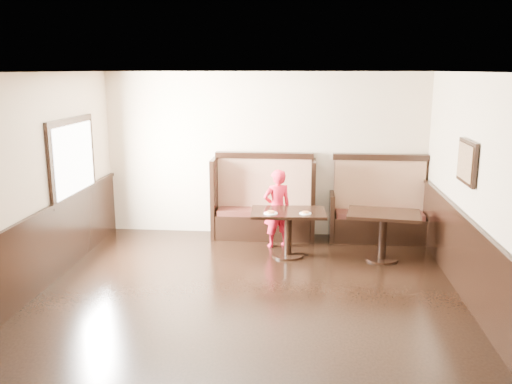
# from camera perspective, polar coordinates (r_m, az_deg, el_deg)

# --- Properties ---
(ground) EXTENTS (7.00, 7.00, 0.00)m
(ground) POSITION_cam_1_polar(r_m,az_deg,el_deg) (6.39, -1.56, -13.53)
(ground) COLOR black
(ground) RESTS_ON ground
(room_shell) EXTENTS (7.00, 7.00, 7.00)m
(room_shell) POSITION_cam_1_polar(r_m,az_deg,el_deg) (6.42, -3.96, -6.92)
(room_shell) COLOR #BFAE8B
(room_shell) RESTS_ON ground
(booth_main) EXTENTS (1.75, 0.72, 1.45)m
(booth_main) POSITION_cam_1_polar(r_m,az_deg,el_deg) (9.30, 0.81, -1.57)
(booth_main) COLOR black
(booth_main) RESTS_ON ground
(booth_neighbor) EXTENTS (1.65, 0.72, 1.45)m
(booth_neighbor) POSITION_cam_1_polar(r_m,az_deg,el_deg) (9.37, 12.79, -2.07)
(booth_neighbor) COLOR black
(booth_neighbor) RESTS_ON ground
(table_main) EXTENTS (1.17, 0.77, 0.72)m
(table_main) POSITION_cam_1_polar(r_m,az_deg,el_deg) (8.32, 3.41, -3.13)
(table_main) COLOR black
(table_main) RESTS_ON ground
(table_neighbor) EXTENTS (1.15, 0.84, 0.74)m
(table_neighbor) POSITION_cam_1_polar(r_m,az_deg,el_deg) (8.37, 13.24, -3.36)
(table_neighbor) COLOR black
(table_neighbor) RESTS_ON ground
(child) EXTENTS (0.55, 0.47, 1.28)m
(child) POSITION_cam_1_polar(r_m,az_deg,el_deg) (8.74, 2.24, -1.73)
(child) COLOR red
(child) RESTS_ON ground
(pizza_plate_left) EXTENTS (0.21, 0.21, 0.04)m
(pizza_plate_left) POSITION_cam_1_polar(r_m,az_deg,el_deg) (8.12, 1.56, -2.19)
(pizza_plate_left) COLOR white
(pizza_plate_left) RESTS_ON table_main
(pizza_plate_right) EXTENTS (0.18, 0.18, 0.03)m
(pizza_plate_right) POSITION_cam_1_polar(r_m,az_deg,el_deg) (8.15, 5.22, -2.20)
(pizza_plate_right) COLOR white
(pizza_plate_right) RESTS_ON table_main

